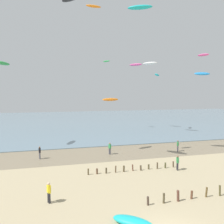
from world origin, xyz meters
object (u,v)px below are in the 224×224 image
Objects in this scene: person_mid_beach at (40,152)px; kite_aloft_10 at (136,65)px; person_far_down_beach at (178,162)px; grounded_kite at (133,222)px; person_trailing_behind at (49,192)px; kite_aloft_9 at (157,75)px; kite_aloft_2 at (110,100)px; person_nearest_camera at (178,145)px; kite_aloft_0 at (140,7)px; kite_aloft_6 at (202,74)px; kite_aloft_7 at (106,61)px; kite_aloft_5 at (2,63)px; kite_aloft_3 at (150,63)px; kite_aloft_11 at (203,55)px; person_left_flank at (110,148)px; kite_aloft_1 at (94,6)px.

person_mid_beach is 32.10m from kite_aloft_10.
person_far_down_beach is 12.54m from grounded_kite.
person_far_down_beach and person_trailing_behind have the same top height.
kite_aloft_2 is at bearing 170.42° from kite_aloft_9.
person_nearest_camera is 1.00× the size of person_trailing_behind.
kite_aloft_0 reaches higher than kite_aloft_2.
kite_aloft_6 is 21.34m from kite_aloft_7.
grounded_kite is 0.87× the size of kite_aloft_0.
kite_aloft_0 is 22.91m from kite_aloft_7.
person_far_down_beach is at bearing 57.35° from kite_aloft_6.
kite_aloft_7 reaches higher than kite_aloft_5.
kite_aloft_3 is 10.58m from kite_aloft_7.
kite_aloft_11 is at bearing 65.09° from kite_aloft_6.
person_nearest_camera is 0.53× the size of kite_aloft_3.
kite_aloft_5 is (-25.65, 8.01, 12.47)m from person_nearest_camera.
kite_aloft_9 is at bearing 11.28° from kite_aloft_10.
kite_aloft_10 reaches higher than kite_aloft_6.
kite_aloft_3 is 27.87m from kite_aloft_5.
person_left_flank is 26.92m from kite_aloft_10.
kite_aloft_3 reaches higher than person_nearest_camera.
grounded_kite is at bearing -119.27° from kite_aloft_2.
kite_aloft_1 is at bearing -13.53° from person_mid_beach.
grounded_kite is at bearing 57.07° from kite_aloft_6.
kite_aloft_9 reaches higher than person_far_down_beach.
kite_aloft_10 is (13.59, 21.44, -4.41)m from kite_aloft_1.
kite_aloft_7 is at bearing 105.43° from kite_aloft_9.
kite_aloft_9 is (24.82, 16.71, 12.01)m from person_mid_beach.
person_far_down_beach is (-4.42, -7.49, 0.00)m from person_nearest_camera.
person_mid_beach is at bearing -118.25° from kite_aloft_11.
person_left_flank is 25.59m from kite_aloft_9.
person_left_flank is at bearing -71.56° from kite_aloft_10.
person_trailing_behind is 18.12m from kite_aloft_2.
person_mid_beach is (-20.06, 0.97, 0.00)m from person_nearest_camera.
kite_aloft_1 is 16.75m from kite_aloft_5.
grounded_kite is at bearing -62.52° from kite_aloft_10.
kite_aloft_1 is 23.47m from kite_aloft_7.
kite_aloft_5 reaches higher than kite_aloft_6.
person_mid_beach is 0.53× the size of kite_aloft_10.
person_nearest_camera is 0.57× the size of kite_aloft_6.
person_left_flank and person_trailing_behind have the same top height.
grounded_kite is 20.68m from kite_aloft_2.
kite_aloft_10 is at bearing 60.74° from person_left_flank.
kite_aloft_5 is at bearing 155.07° from person_left_flank.
kite_aloft_2 is at bearing 94.83° from kite_aloft_3.
person_far_down_beach is 0.50× the size of kite_aloft_5.
kite_aloft_10 is (10.61, 18.27, 7.58)m from kite_aloft_2.
kite_aloft_2 reaches higher than person_trailing_behind.
kite_aloft_5 is 31.91m from kite_aloft_9.
person_left_flank is 0.57× the size of kite_aloft_6.
kite_aloft_11 is at bearing 151.89° from kite_aloft_3.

